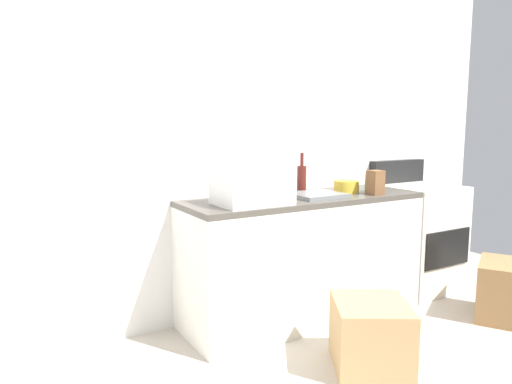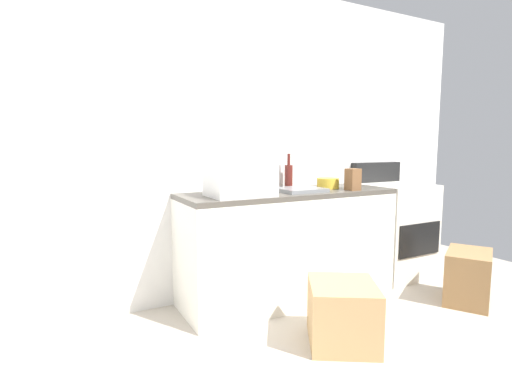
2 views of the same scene
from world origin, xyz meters
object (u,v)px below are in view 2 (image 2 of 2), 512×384
at_px(knife_block, 353,179).
at_px(cardboard_box_small, 468,277).
at_px(wine_bottle, 289,175).
at_px(mixing_bowl, 328,183).
at_px(coffee_mug, 349,182).
at_px(cardboard_box_large, 342,313).
at_px(microwave, 240,178).
at_px(stove_oven, 393,228).

bearing_deg(knife_block, cardboard_box_small, -38.16).
xyz_separation_m(wine_bottle, mixing_bowl, (0.27, -0.21, -0.06)).
bearing_deg(coffee_mug, mixing_bowl, 157.29).
bearing_deg(mixing_bowl, cardboard_box_large, -122.14).
xyz_separation_m(wine_bottle, knife_block, (0.37, -0.41, -0.02)).
bearing_deg(wine_bottle, cardboard_box_large, -103.36).
xyz_separation_m(microwave, mixing_bowl, (0.90, 0.11, -0.09)).
height_order(stove_oven, microwave, microwave).
height_order(stove_oven, cardboard_box_large, stove_oven).
xyz_separation_m(wine_bottle, cardboard_box_large, (-0.24, -1.03, -0.81)).
relative_size(cardboard_box_large, cardboard_box_small, 0.96).
xyz_separation_m(microwave, cardboard_box_large, (0.38, -0.71, -0.84)).
bearing_deg(wine_bottle, microwave, -153.21).
height_order(microwave, mixing_bowl, microwave).
bearing_deg(mixing_bowl, wine_bottle, 142.77).
bearing_deg(mixing_bowl, coffee_mug, -22.71).
xyz_separation_m(coffee_mug, knife_block, (-0.08, -0.13, 0.04)).
bearing_deg(microwave, knife_block, -5.39).
bearing_deg(wine_bottle, cardboard_box_small, -41.86).
relative_size(knife_block, cardboard_box_large, 0.39).
bearing_deg(wine_bottle, coffee_mug, -32.05).
height_order(microwave, wine_bottle, wine_bottle).
height_order(stove_oven, wine_bottle, wine_bottle).
relative_size(stove_oven, wine_bottle, 3.67).
xyz_separation_m(microwave, cardboard_box_small, (1.73, -0.67, -0.83)).
height_order(stove_oven, mixing_bowl, stove_oven).
relative_size(knife_block, mixing_bowl, 0.95).
distance_m(wine_bottle, mixing_bowl, 0.35).
height_order(stove_oven, cardboard_box_small, stove_oven).
bearing_deg(microwave, cardboard_box_large, -61.62).
bearing_deg(coffee_mug, cardboard_box_small, -47.19).
height_order(mixing_bowl, cardboard_box_small, mixing_bowl).
distance_m(coffee_mug, cardboard_box_small, 1.22).
bearing_deg(cardboard_box_small, stove_oven, 91.35).
relative_size(stove_oven, cardboard_box_small, 2.30).
distance_m(stove_oven, cardboard_box_small, 0.82).
height_order(wine_bottle, cardboard_box_small, wine_bottle).
bearing_deg(coffee_mug, wine_bottle, 147.95).
height_order(knife_block, mixing_bowl, knife_block).
bearing_deg(mixing_bowl, knife_block, -64.72).
xyz_separation_m(microwave, wine_bottle, (0.63, 0.32, -0.03)).
xyz_separation_m(stove_oven, microwave, (-1.71, -0.10, 0.57)).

